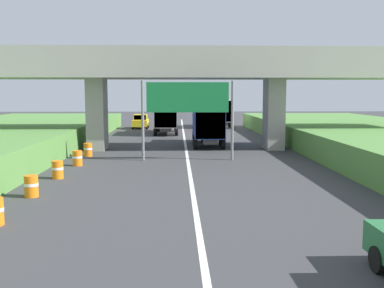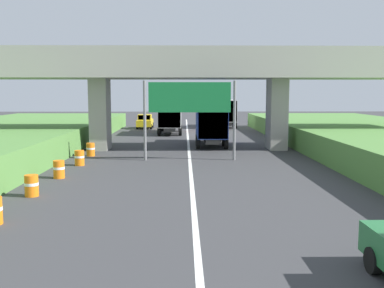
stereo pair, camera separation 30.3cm
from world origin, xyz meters
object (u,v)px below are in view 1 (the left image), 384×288
object	(u,v)px
truck_blue	(207,122)
construction_barrel_2	(31,186)
construction_barrel_5	(88,150)
overhead_highway_sign	(188,102)
truck_red	(166,115)
car_yellow	(141,121)
construction_barrel_3	(58,170)
construction_barrel_4	(77,158)
truck_silver	(221,112)

from	to	relation	value
truck_blue	construction_barrel_2	xyz separation A→B (m)	(-8.50, -17.68, -1.47)
construction_barrel_5	overhead_highway_sign	bearing A→B (deg)	-16.02
truck_red	car_yellow	distance (m)	7.74
car_yellow	construction_barrel_5	xyz separation A→B (m)	(-1.62, -23.58, -0.40)
overhead_highway_sign	construction_barrel_3	bearing A→B (deg)	-138.51
overhead_highway_sign	construction_barrel_2	xyz separation A→B (m)	(-6.71, -9.83, -3.25)
construction_barrel_3	construction_barrel_4	bearing A→B (deg)	88.42
construction_barrel_2	construction_barrel_5	size ratio (longest dim) A/B	1.00
truck_red	car_yellow	size ratio (longest dim) A/B	1.78
truck_red	construction_barrel_2	world-z (taller)	truck_red
truck_red	construction_barrel_3	world-z (taller)	truck_red
car_yellow	construction_barrel_2	world-z (taller)	car_yellow
truck_silver	construction_barrel_3	distance (m)	35.19
construction_barrel_4	construction_barrel_5	xyz separation A→B (m)	(-0.17, 3.92, 0.00)
car_yellow	construction_barrel_3	distance (m)	31.46
overhead_highway_sign	car_yellow	size ratio (longest dim) A/B	1.43
truck_red	construction_barrel_3	size ratio (longest dim) A/B	8.11
overhead_highway_sign	construction_barrel_3	world-z (taller)	overhead_highway_sign
overhead_highway_sign	car_yellow	bearing A→B (deg)	101.36
truck_blue	truck_silver	world-z (taller)	same
truck_red	construction_barrel_2	size ratio (longest dim) A/B	8.11
car_yellow	construction_barrel_5	distance (m)	23.64
truck_silver	overhead_highway_sign	bearing A→B (deg)	-99.93
truck_silver	truck_blue	bearing A→B (deg)	-98.74
overhead_highway_sign	construction_barrel_5	bearing A→B (deg)	163.98
overhead_highway_sign	construction_barrel_2	world-z (taller)	overhead_highway_sign
car_yellow	construction_barrel_2	size ratio (longest dim) A/B	4.56
construction_barrel_3	construction_barrel_4	world-z (taller)	same
construction_barrel_2	overhead_highway_sign	bearing A→B (deg)	55.70
construction_barrel_3	construction_barrel_5	world-z (taller)	same
truck_blue	construction_barrel_3	distance (m)	16.22
overhead_highway_sign	truck_silver	xyz separation A→B (m)	(4.78, 27.33, -1.78)
truck_red	construction_barrel_3	distance (m)	25.03
truck_blue	construction_barrel_2	world-z (taller)	truck_blue
construction_barrel_3	construction_barrel_4	size ratio (longest dim) A/B	1.00
truck_blue	construction_barrel_5	bearing A→B (deg)	-145.31
truck_blue	construction_barrel_4	xyz separation A→B (m)	(-8.36, -9.83, -1.47)
construction_barrel_4	construction_barrel_5	distance (m)	3.93
truck_silver	construction_barrel_5	world-z (taller)	truck_silver
construction_barrel_3	overhead_highway_sign	bearing A→B (deg)	41.49
overhead_highway_sign	construction_barrel_2	distance (m)	12.34
construction_barrel_5	construction_barrel_3	bearing A→B (deg)	-89.53
construction_barrel_4	construction_barrel_2	bearing A→B (deg)	-90.97
overhead_highway_sign	construction_barrel_2	bearing A→B (deg)	-124.30
overhead_highway_sign	construction_barrel_4	size ratio (longest dim) A/B	6.53
truck_silver	construction_barrel_5	size ratio (longest dim) A/B	8.11
truck_silver	car_yellow	distance (m)	10.13
overhead_highway_sign	construction_barrel_5	size ratio (longest dim) A/B	6.53
construction_barrel_2	construction_barrel_5	xyz separation A→B (m)	(-0.04, 11.77, 0.00)
truck_red	truck_silver	xyz separation A→B (m)	(6.61, 8.73, 0.00)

